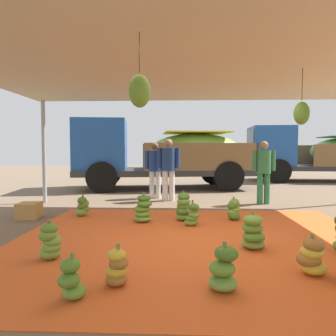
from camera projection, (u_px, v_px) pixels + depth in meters
The scene contains 20 objects.
ground_plane at pixel (191, 205), 7.61m from camera, with size 40.00×40.00×0.00m, color brown.
tarp_orange at pixel (198, 241), 4.62m from camera, with size 5.55×4.75×0.01m, color #E05B23.
tent_canopy at pixel (199, 61), 4.38m from camera, with size 8.00×7.00×2.71m.
banana_bunch_0 at pixel (234, 210), 5.99m from camera, with size 0.35×0.35×0.45m.
banana_bunch_1 at pixel (71, 280), 2.79m from camera, with size 0.31×0.32×0.43m.
banana_bunch_2 at pixel (253, 233), 4.22m from camera, with size 0.40×0.43×0.52m.
banana_bunch_3 at pixel (117, 268), 3.09m from camera, with size 0.29×0.28×0.42m.
banana_bunch_4 at pixel (223, 270), 2.98m from camera, with size 0.36×0.36×0.47m.
banana_bunch_6 at pixel (312, 257), 3.35m from camera, with size 0.39×0.35×0.45m.
banana_bunch_7 at pixel (50, 242), 3.80m from camera, with size 0.35×0.35×0.51m.
banana_bunch_9 at pixel (192, 215), 5.52m from camera, with size 0.35×0.33×0.46m.
banana_bunch_10 at pixel (143, 209), 5.83m from camera, with size 0.46×0.46×0.56m.
banana_bunch_13 at pixel (183, 207), 5.93m from camera, with size 0.38×0.39×0.58m.
banana_bunch_15 at pixel (83, 207), 6.33m from camera, with size 0.35×0.34×0.44m.
cargo_truck_main at pixel (160, 154), 11.00m from camera, with size 6.33×3.06×2.40m.
cargo_truck_far at pixel (318, 153), 13.59m from camera, with size 6.34×2.58×2.40m.
worker_0 at pixel (168, 165), 8.29m from camera, with size 0.61×0.37×1.66m.
worker_1 at pixel (264, 167), 7.80m from camera, with size 0.58×0.36×1.59m.
worker_2 at pixel (155, 166), 8.74m from camera, with size 0.58×0.35×1.58m.
crate_0 at pixel (29, 210), 6.20m from camera, with size 0.41×0.44×0.31m, color #B78947.
Camera 1 is at (-0.26, -4.56, 1.36)m, focal length 33.03 mm.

